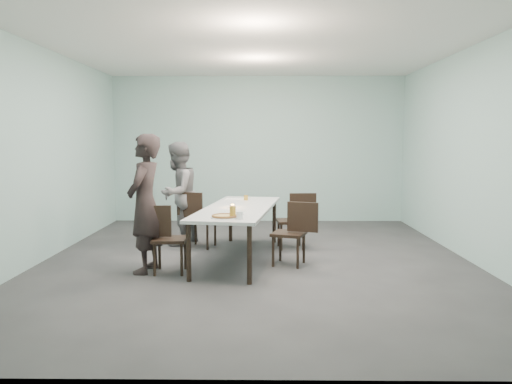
{
  "coord_description": "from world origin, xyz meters",
  "views": [
    {
      "loc": [
        0.08,
        -6.89,
        1.7
      ],
      "look_at": [
        0.0,
        -0.21,
        1.0
      ],
      "focal_mm": 35.0,
      "sensor_mm": 36.0,
      "label": 1
    }
  ],
  "objects_px": {
    "beer_glass": "(233,212)",
    "water_tumbler": "(240,215)",
    "diner_near": "(145,204)",
    "amber_tumbler": "(246,198)",
    "table": "(238,211)",
    "side_plate": "(239,213)",
    "tealight": "(232,206)",
    "diner_far": "(178,194)",
    "chair_far_right": "(296,217)",
    "pizza": "(225,216)",
    "chair_near_left": "(164,234)",
    "chair_far_left": "(196,216)",
    "chair_near_right": "(295,229)"
  },
  "relations": [
    {
      "from": "beer_glass",
      "to": "water_tumbler",
      "type": "xyz_separation_m",
      "value": [
        0.09,
        -0.05,
        -0.03
      ]
    },
    {
      "from": "diner_near",
      "to": "amber_tumbler",
      "type": "distance_m",
      "value": 1.96
    },
    {
      "from": "table",
      "to": "diner_near",
      "type": "relative_size",
      "value": 1.52
    },
    {
      "from": "diner_near",
      "to": "side_plate",
      "type": "distance_m",
      "value": 1.21
    },
    {
      "from": "tealight",
      "to": "amber_tumbler",
      "type": "relative_size",
      "value": 0.7
    },
    {
      "from": "beer_glass",
      "to": "amber_tumbler",
      "type": "height_order",
      "value": "beer_glass"
    },
    {
      "from": "diner_far",
      "to": "tealight",
      "type": "bearing_deg",
      "value": 63.25
    },
    {
      "from": "tealight",
      "to": "beer_glass",
      "type": "bearing_deg",
      "value": -86.38
    },
    {
      "from": "diner_near",
      "to": "diner_far",
      "type": "xyz_separation_m",
      "value": [
        0.13,
        1.71,
        -0.06
      ]
    },
    {
      "from": "water_tumbler",
      "to": "tealight",
      "type": "relative_size",
      "value": 1.61
    },
    {
      "from": "diner_near",
      "to": "tealight",
      "type": "relative_size",
      "value": 31.73
    },
    {
      "from": "chair_far_right",
      "to": "side_plate",
      "type": "distance_m",
      "value": 1.63
    },
    {
      "from": "pizza",
      "to": "amber_tumbler",
      "type": "height_order",
      "value": "amber_tumbler"
    },
    {
      "from": "chair_near_left",
      "to": "diner_near",
      "type": "distance_m",
      "value": 0.46
    },
    {
      "from": "chair_far_left",
      "to": "diner_far",
      "type": "relative_size",
      "value": 0.52
    },
    {
      "from": "diner_far",
      "to": "pizza",
      "type": "height_order",
      "value": "diner_far"
    },
    {
      "from": "chair_far_left",
      "to": "amber_tumbler",
      "type": "xyz_separation_m",
      "value": [
        0.79,
        -0.01,
        0.29
      ]
    },
    {
      "from": "chair_far_left",
      "to": "beer_glass",
      "type": "distance_m",
      "value": 1.98
    },
    {
      "from": "chair_far_left",
      "to": "chair_near_right",
      "type": "height_order",
      "value": "same"
    },
    {
      "from": "chair_far_right",
      "to": "water_tumbler",
      "type": "relative_size",
      "value": 9.67
    },
    {
      "from": "chair_near_left",
      "to": "tealight",
      "type": "relative_size",
      "value": 15.54
    },
    {
      "from": "chair_far_right",
      "to": "amber_tumbler",
      "type": "height_order",
      "value": "chair_far_right"
    },
    {
      "from": "chair_far_left",
      "to": "pizza",
      "type": "bearing_deg",
      "value": -56.82
    },
    {
      "from": "chair_near_left",
      "to": "beer_glass",
      "type": "distance_m",
      "value": 1.0
    },
    {
      "from": "table",
      "to": "diner_far",
      "type": "height_order",
      "value": "diner_far"
    },
    {
      "from": "chair_near_left",
      "to": "chair_near_right",
      "type": "xyz_separation_m",
      "value": [
        1.7,
        0.39,
        0.0
      ]
    },
    {
      "from": "diner_near",
      "to": "pizza",
      "type": "height_order",
      "value": "diner_near"
    },
    {
      "from": "chair_near_right",
      "to": "water_tumbler",
      "type": "bearing_deg",
      "value": 64.04
    },
    {
      "from": "chair_near_right",
      "to": "diner_near",
      "type": "xyz_separation_m",
      "value": [
        -1.94,
        -0.36,
        0.39
      ]
    },
    {
      "from": "chair_far_right",
      "to": "water_tumbler",
      "type": "bearing_deg",
      "value": 60.94
    },
    {
      "from": "beer_glass",
      "to": "chair_far_left",
      "type": "bearing_deg",
      "value": 110.56
    },
    {
      "from": "water_tumbler",
      "to": "tealight",
      "type": "distance_m",
      "value": 1.03
    },
    {
      "from": "side_plate",
      "to": "amber_tumbler",
      "type": "xyz_separation_m",
      "value": [
        0.04,
        1.45,
        0.04
      ]
    },
    {
      "from": "diner_near",
      "to": "pizza",
      "type": "distance_m",
      "value": 1.08
    },
    {
      "from": "diner_near",
      "to": "amber_tumbler",
      "type": "xyz_separation_m",
      "value": [
        1.24,
        1.51,
        -0.1
      ]
    },
    {
      "from": "chair_far_right",
      "to": "diner_near",
      "type": "height_order",
      "value": "diner_near"
    },
    {
      "from": "chair_near_right",
      "to": "pizza",
      "type": "distance_m",
      "value": 1.13
    },
    {
      "from": "chair_near_right",
      "to": "diner_far",
      "type": "height_order",
      "value": "diner_far"
    },
    {
      "from": "chair_near_right",
      "to": "diner_near",
      "type": "relative_size",
      "value": 0.49
    },
    {
      "from": "side_plate",
      "to": "tealight",
      "type": "distance_m",
      "value": 0.61
    },
    {
      "from": "pizza",
      "to": "beer_glass",
      "type": "height_order",
      "value": "beer_glass"
    },
    {
      "from": "chair_near_left",
      "to": "water_tumbler",
      "type": "bearing_deg",
      "value": -19.43
    },
    {
      "from": "beer_glass",
      "to": "amber_tumbler",
      "type": "bearing_deg",
      "value": 86.81
    },
    {
      "from": "chair_near_left",
      "to": "amber_tumbler",
      "type": "bearing_deg",
      "value": 56.07
    },
    {
      "from": "chair_near_left",
      "to": "pizza",
      "type": "xyz_separation_m",
      "value": [
        0.8,
        -0.23,
        0.27
      ]
    },
    {
      "from": "table",
      "to": "chair_far_right",
      "type": "xyz_separation_m",
      "value": [
        0.87,
        0.72,
        -0.19
      ]
    },
    {
      "from": "tealight",
      "to": "amber_tumbler",
      "type": "bearing_deg",
      "value": 79.2
    },
    {
      "from": "beer_glass",
      "to": "tealight",
      "type": "height_order",
      "value": "beer_glass"
    },
    {
      "from": "table",
      "to": "amber_tumbler",
      "type": "bearing_deg",
      "value": 83.96
    },
    {
      "from": "chair_far_right",
      "to": "diner_near",
      "type": "relative_size",
      "value": 0.49
    }
  ]
}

